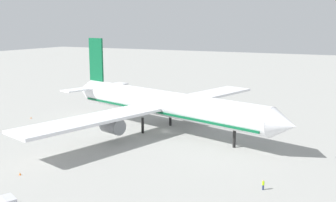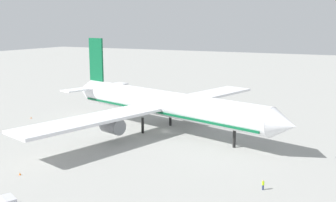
{
  "view_description": "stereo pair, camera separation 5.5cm",
  "coord_description": "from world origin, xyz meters",
  "px_view_note": "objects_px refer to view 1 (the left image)",
  "views": [
    {
      "loc": [
        46.54,
        -89.76,
        27.31
      ],
      "look_at": [
        0.49,
        0.56,
        7.91
      ],
      "focal_mm": 42.89,
      "sensor_mm": 36.0,
      "label": 1
    },
    {
      "loc": [
        46.59,
        -89.74,
        27.31
      ],
      "look_at": [
        0.49,
        0.56,
        7.91
      ],
      "focal_mm": 42.89,
      "sensor_mm": 36.0,
      "label": 2
    }
  ],
  "objects_px": {
    "traffic_cone_3": "(20,174)",
    "airliner": "(162,104)",
    "traffic_cone_0": "(31,118)",
    "ground_worker_0": "(263,185)"
  },
  "relations": [
    {
      "from": "traffic_cone_3",
      "to": "airliner",
      "type": "bearing_deg",
      "value": 78.31
    },
    {
      "from": "traffic_cone_3",
      "to": "traffic_cone_0",
      "type": "bearing_deg",
      "value": 133.26
    },
    {
      "from": "airliner",
      "to": "traffic_cone_3",
      "type": "bearing_deg",
      "value": -101.69
    },
    {
      "from": "ground_worker_0",
      "to": "traffic_cone_0",
      "type": "xyz_separation_m",
      "value": [
        -73.85,
        20.6,
        -0.6
      ]
    },
    {
      "from": "ground_worker_0",
      "to": "traffic_cone_3",
      "type": "relative_size",
      "value": 3.13
    },
    {
      "from": "airliner",
      "to": "ground_worker_0",
      "type": "distance_m",
      "value": 42.92
    },
    {
      "from": "traffic_cone_0",
      "to": "traffic_cone_3",
      "type": "relative_size",
      "value": 1.0
    },
    {
      "from": "ground_worker_0",
      "to": "traffic_cone_3",
      "type": "xyz_separation_m",
      "value": [
        -41.54,
        -13.74,
        -0.6
      ]
    },
    {
      "from": "ground_worker_0",
      "to": "traffic_cone_0",
      "type": "height_order",
      "value": "ground_worker_0"
    },
    {
      "from": "ground_worker_0",
      "to": "traffic_cone_0",
      "type": "distance_m",
      "value": 76.67
    }
  ]
}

